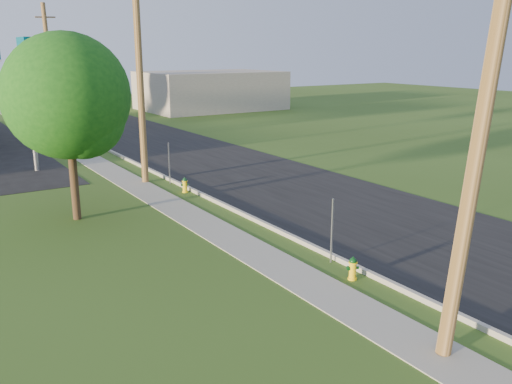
# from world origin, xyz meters

# --- Properties ---
(ground_plane) EXTENTS (140.00, 140.00, 0.00)m
(ground_plane) POSITION_xyz_m (0.00, 0.00, 0.00)
(ground_plane) COLOR #314C18
(ground_plane) RESTS_ON ground
(road) EXTENTS (8.00, 120.00, 0.02)m
(road) POSITION_xyz_m (4.50, 10.00, 0.01)
(road) COLOR black
(road) RESTS_ON ground
(curb) EXTENTS (0.15, 120.00, 0.15)m
(curb) POSITION_xyz_m (0.50, 10.00, 0.07)
(curb) COLOR #9B978D
(curb) RESTS_ON ground
(sidewalk) EXTENTS (1.50, 120.00, 0.03)m
(sidewalk) POSITION_xyz_m (-1.25, 10.00, 0.01)
(sidewalk) COLOR gray
(sidewalk) RESTS_ON ground
(utility_pole_near) EXTENTS (1.40, 0.32, 9.48)m
(utility_pole_near) POSITION_xyz_m (-0.60, -1.00, 4.80)
(utility_pole_near) COLOR brown
(utility_pole_near) RESTS_ON ground
(utility_pole_mid) EXTENTS (1.40, 0.32, 9.80)m
(utility_pole_mid) POSITION_xyz_m (-0.60, 17.00, 4.95)
(utility_pole_mid) COLOR brown
(utility_pole_mid) RESTS_ON ground
(utility_pole_far) EXTENTS (1.40, 0.32, 9.50)m
(utility_pole_far) POSITION_xyz_m (-0.60, 35.00, 4.80)
(utility_pole_far) COLOR brown
(utility_pole_far) RESTS_ON ground
(sign_post_near) EXTENTS (0.05, 0.04, 2.00)m
(sign_post_near) POSITION_xyz_m (0.25, 4.20, 1.00)
(sign_post_near) COLOR gray
(sign_post_near) RESTS_ON ground
(sign_post_mid) EXTENTS (0.05, 0.04, 2.00)m
(sign_post_mid) POSITION_xyz_m (0.25, 16.00, 1.00)
(sign_post_mid) COLOR gray
(sign_post_mid) RESTS_ON ground
(sign_post_far) EXTENTS (0.05, 0.04, 2.00)m
(sign_post_far) POSITION_xyz_m (0.25, 28.20, 1.00)
(sign_post_far) COLOR gray
(sign_post_far) RESTS_ON ground
(price_pylon) EXTENTS (0.34, 2.04, 6.85)m
(price_pylon) POSITION_xyz_m (-4.50, 22.50, 5.43)
(price_pylon) COLOR gray
(price_pylon) RESTS_ON ground
(distant_building) EXTENTS (14.00, 10.00, 4.00)m
(distant_building) POSITION_xyz_m (18.00, 45.00, 2.00)
(distant_building) COLOR gray
(distant_building) RESTS_ON ground
(tree_verge) EXTENTS (4.55, 4.55, 6.90)m
(tree_verge) POSITION_xyz_m (-4.91, 12.71, 4.44)
(tree_verge) COLOR #372619
(tree_verge) RESTS_ON ground
(hydrant_near) EXTENTS (0.35, 0.31, 0.68)m
(hydrant_near) POSITION_xyz_m (-0.07, 2.91, 0.33)
(hydrant_near) COLOR yellow
(hydrant_near) RESTS_ON ground
(hydrant_mid) EXTENTS (0.36, 0.32, 0.70)m
(hydrant_mid) POSITION_xyz_m (0.16, 14.16, 0.34)
(hydrant_mid) COLOR yellow
(hydrant_mid) RESTS_ON ground
(hydrant_far) EXTENTS (0.39, 0.35, 0.76)m
(hydrant_far) POSITION_xyz_m (-0.05, 27.72, 0.37)
(hydrant_far) COLOR yellow
(hydrant_far) RESTS_ON ground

